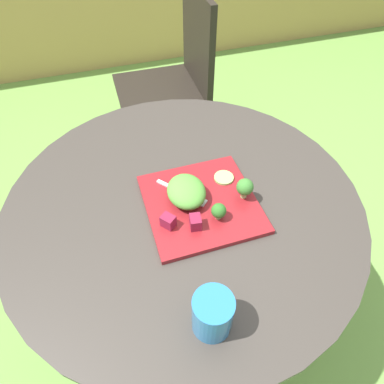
{
  "coord_description": "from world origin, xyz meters",
  "views": [
    {
      "loc": [
        -0.16,
        -0.57,
        1.39
      ],
      "look_at": [
        0.02,
        -0.02,
        0.74
      ],
      "focal_mm": 31.47,
      "sensor_mm": 36.0,
      "label": 1
    }
  ],
  "objects_px": {
    "patio_chair": "(177,73)",
    "salad_plate": "(201,203)",
    "drinking_glass": "(212,315)",
    "fork": "(186,194)"
  },
  "relations": [
    {
      "from": "patio_chair",
      "to": "salad_plate",
      "type": "height_order",
      "value": "patio_chair"
    },
    {
      "from": "patio_chair",
      "to": "drinking_glass",
      "type": "bearing_deg",
      "value": -102.69
    },
    {
      "from": "salad_plate",
      "to": "drinking_glass",
      "type": "height_order",
      "value": "drinking_glass"
    },
    {
      "from": "salad_plate",
      "to": "drinking_glass",
      "type": "xyz_separation_m",
      "value": [
        -0.08,
        -0.3,
        0.04
      ]
    },
    {
      "from": "patio_chair",
      "to": "fork",
      "type": "relative_size",
      "value": 6.97
    },
    {
      "from": "drinking_glass",
      "to": "fork",
      "type": "bearing_deg",
      "value": 81.77
    },
    {
      "from": "patio_chair",
      "to": "drinking_glass",
      "type": "height_order",
      "value": "patio_chair"
    },
    {
      "from": "salad_plate",
      "to": "fork",
      "type": "distance_m",
      "value": 0.05
    },
    {
      "from": "patio_chair",
      "to": "salad_plate",
      "type": "relative_size",
      "value": 3.15
    },
    {
      "from": "drinking_glass",
      "to": "fork",
      "type": "relative_size",
      "value": 0.79
    }
  ]
}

